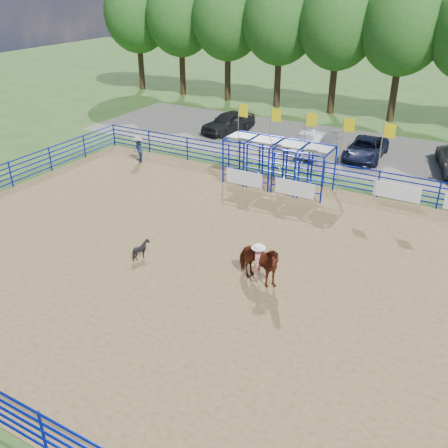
{
  "coord_description": "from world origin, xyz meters",
  "views": [
    {
      "loc": [
        7.93,
        -15.18,
        10.67
      ],
      "look_at": [
        -1.23,
        1.0,
        1.3
      ],
      "focal_mm": 40.0,
      "sensor_mm": 36.0,
      "label": 1
    }
  ],
  "objects_px": {
    "car_a": "(228,122)",
    "car_c": "(366,149)",
    "car_b": "(316,141)",
    "calf": "(141,249)",
    "spectator_cowboy": "(138,150)",
    "horse_and_rider": "(258,262)"
  },
  "relations": [
    {
      "from": "car_a",
      "to": "car_c",
      "type": "height_order",
      "value": "car_a"
    },
    {
      "from": "car_b",
      "to": "car_a",
      "type": "bearing_deg",
      "value": -9.34
    },
    {
      "from": "car_c",
      "to": "calf",
      "type": "bearing_deg",
      "value": -106.97
    },
    {
      "from": "car_a",
      "to": "car_b",
      "type": "height_order",
      "value": "car_b"
    },
    {
      "from": "spectator_cowboy",
      "to": "car_a",
      "type": "xyz_separation_m",
      "value": [
        1.67,
        8.56,
        -0.03
      ]
    },
    {
      "from": "car_b",
      "to": "horse_and_rider",
      "type": "bearing_deg",
      "value": 103.42
    },
    {
      "from": "car_c",
      "to": "car_a",
      "type": "bearing_deg",
      "value": 173.74
    },
    {
      "from": "car_c",
      "to": "car_b",
      "type": "bearing_deg",
      "value": -173.04
    },
    {
      "from": "horse_and_rider",
      "to": "calf",
      "type": "relative_size",
      "value": 2.87
    },
    {
      "from": "spectator_cowboy",
      "to": "car_a",
      "type": "height_order",
      "value": "spectator_cowboy"
    },
    {
      "from": "calf",
      "to": "spectator_cowboy",
      "type": "distance_m",
      "value": 11.99
    },
    {
      "from": "calf",
      "to": "car_a",
      "type": "bearing_deg",
      "value": -16.09
    },
    {
      "from": "calf",
      "to": "car_a",
      "type": "height_order",
      "value": "car_a"
    },
    {
      "from": "spectator_cowboy",
      "to": "car_a",
      "type": "distance_m",
      "value": 8.72
    },
    {
      "from": "calf",
      "to": "car_c",
      "type": "distance_m",
      "value": 17.69
    },
    {
      "from": "spectator_cowboy",
      "to": "car_b",
      "type": "bearing_deg",
      "value": 38.77
    },
    {
      "from": "calf",
      "to": "car_c",
      "type": "xyz_separation_m",
      "value": [
        4.68,
        17.06,
        0.25
      ]
    },
    {
      "from": "car_b",
      "to": "car_c",
      "type": "xyz_separation_m",
      "value": [
        3.17,
        0.48,
        -0.16
      ]
    },
    {
      "from": "calf",
      "to": "spectator_cowboy",
      "type": "height_order",
      "value": "spectator_cowboy"
    },
    {
      "from": "car_a",
      "to": "spectator_cowboy",
      "type": "bearing_deg",
      "value": -86.11
    },
    {
      "from": "horse_and_rider",
      "to": "car_c",
      "type": "bearing_deg",
      "value": 91.24
    },
    {
      "from": "horse_and_rider",
      "to": "car_c",
      "type": "relative_size",
      "value": 0.49
    }
  ]
}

